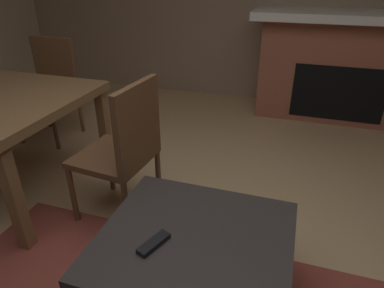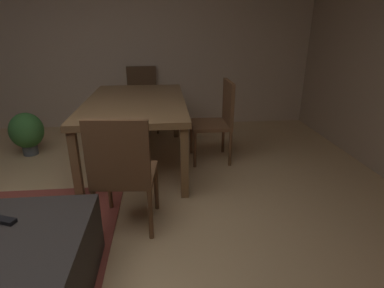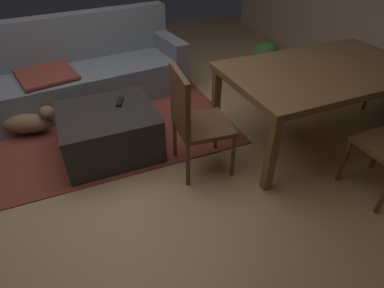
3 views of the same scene
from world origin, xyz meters
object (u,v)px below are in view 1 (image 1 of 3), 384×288
at_px(dining_chair_south, 50,83).
at_px(fireplace, 340,66).
at_px(dining_chair_west, 125,146).
at_px(tv_remote, 154,243).
at_px(ottoman_coffee_table, 195,272).

bearing_deg(dining_chair_south, fireplace, -153.11).
distance_m(fireplace, dining_chair_west, 2.66).
relative_size(fireplace, tv_remote, 11.82).
relative_size(tv_remote, dining_chair_west, 0.17).
xyz_separation_m(fireplace, ottoman_coffee_table, (0.75, 2.81, -0.35)).
bearing_deg(tv_remote, ottoman_coffee_table, -124.13).
bearing_deg(dining_chair_west, ottoman_coffee_table, 139.26).
bearing_deg(ottoman_coffee_table, dining_chair_south, -37.66).
xyz_separation_m(fireplace, dining_chair_west, (1.37, 2.28, -0.04)).
distance_m(tv_remote, dining_chair_south, 2.35).
height_order(tv_remote, dining_chair_south, dining_chair_south).
bearing_deg(tv_remote, dining_chair_south, -20.58).
height_order(dining_chair_south, dining_chair_west, same).
relative_size(ottoman_coffee_table, tv_remote, 5.27).
xyz_separation_m(fireplace, tv_remote, (0.90, 2.91, -0.11)).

